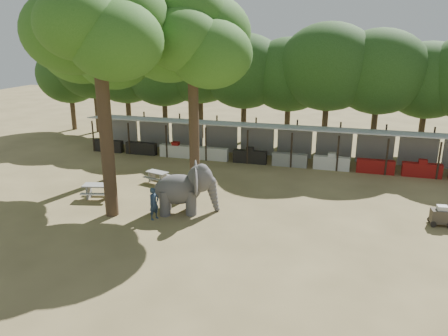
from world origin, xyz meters
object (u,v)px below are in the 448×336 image
(yard_tree_center, at_px, (97,23))
(picnic_table_far, at_px, (157,175))
(yard_tree_left, at_px, (100,43))
(picnic_table_near, at_px, (98,189))
(cart_back, at_px, (441,216))
(yard_tree_back, at_px, (191,38))
(elephant, at_px, (186,188))
(handler, at_px, (154,204))

(yard_tree_center, height_order, picnic_table_far, yard_tree_center)
(yard_tree_left, xyz_separation_m, picnic_table_near, (1.20, -3.33, -7.68))
(cart_back, bearing_deg, picnic_table_far, 166.91)
(yard_tree_left, height_order, cart_back, yard_tree_left)
(yard_tree_back, height_order, picnic_table_near, yard_tree_back)
(yard_tree_center, relative_size, elephant, 3.50)
(yard_tree_back, bearing_deg, cart_back, -4.39)
(yard_tree_center, height_order, picnic_table_near, yard_tree_center)
(picnic_table_near, relative_size, cart_back, 1.73)
(yard_tree_left, height_order, picnic_table_far, yard_tree_left)
(handler, distance_m, picnic_table_near, 4.58)
(picnic_table_near, bearing_deg, elephant, -18.58)
(yard_tree_back, height_order, cart_back, yard_tree_back)
(elephant, bearing_deg, yard_tree_center, 178.19)
(yard_tree_back, relative_size, handler, 7.02)
(handler, relative_size, picnic_table_far, 0.99)
(elephant, xyz_separation_m, cart_back, (12.20, 1.85, -0.79))
(yard_tree_center, xyz_separation_m, picnic_table_near, (-1.80, 1.67, -8.69))
(cart_back, bearing_deg, yard_tree_left, 168.34)
(elephant, bearing_deg, picnic_table_near, 154.87)
(handler, bearing_deg, picnic_table_near, 89.13)
(picnic_table_near, height_order, cart_back, cart_back)
(yard_tree_back, distance_m, handler, 8.77)
(picnic_table_far, height_order, cart_back, cart_back)
(elephant, xyz_separation_m, handler, (-1.18, -1.26, -0.47))
(yard_tree_back, xyz_separation_m, elephant, (0.60, -2.83, -7.26))
(elephant, relative_size, picnic_table_near, 1.85)
(elephant, bearing_deg, yard_tree_left, 130.09)
(handler, xyz_separation_m, picnic_table_far, (-2.19, 5.15, -0.37))
(cart_back, bearing_deg, handler, -172.53)
(yard_tree_center, height_order, cart_back, yard_tree_center)
(handler, distance_m, cart_back, 13.74)
(yard_tree_left, xyz_separation_m, picnic_table_far, (3.23, 0.05, -7.76))
(handler, bearing_deg, cart_back, -54.96)
(yard_tree_left, distance_m, cart_back, 20.41)
(elephant, distance_m, cart_back, 12.36)
(elephant, bearing_deg, handler, -152.79)
(yard_tree_center, relative_size, picnic_table_near, 6.47)
(yard_tree_left, relative_size, handler, 6.81)
(yard_tree_center, bearing_deg, picnic_table_far, 87.36)
(picnic_table_far, bearing_deg, yard_tree_center, -76.84)
(elephant, bearing_deg, yard_tree_back, 82.21)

